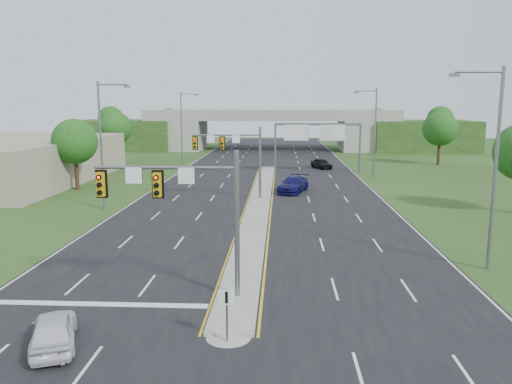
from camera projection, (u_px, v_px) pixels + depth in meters
The scene contains 25 objects.
ground at pixel (238, 299), 23.45m from camera, with size 240.00×240.00×0.00m, color #253F16.
road at pixel (264, 184), 57.89m from camera, with size 24.00×160.00×0.02m, color black.
median at pixel (259, 203), 46.07m from camera, with size 2.00×54.00×0.16m, color gray.
median_nose at pixel (229, 335), 19.50m from camera, with size 2.00×2.00×0.16m, color gray.
lane_markings at pixel (256, 193), 51.93m from camera, with size 23.72×160.00×0.01m.
signal_mast_near at pixel (187, 200), 22.68m from camera, with size 6.62×0.60×7.00m.
signal_mast_far at pixel (236, 151), 47.28m from camera, with size 6.62×0.60×7.00m.
keep_right_sign at pixel (227, 307), 18.74m from camera, with size 0.60×0.13×2.20m.
sign_gantry at pixel (316, 134), 66.42m from camera, with size 11.58×0.44×6.67m.
overpass at pixel (272, 132), 101.56m from camera, with size 80.00×14.00×8.10m.
lightpole_l_mid at pixel (103, 139), 42.75m from camera, with size 2.85×0.25×11.00m.
lightpole_l_far at pixel (183, 124), 77.18m from camera, with size 2.85×0.25×11.00m.
lightpole_r_near at pixel (492, 160), 26.66m from camera, with size 2.85×0.25×11.00m.
lightpole_r_far at pixel (374, 129), 61.10m from camera, with size 2.85×0.25×11.00m.
tree_l_near at pixel (75, 142), 53.08m from camera, with size 4.80×4.80×7.60m.
tree_l_mid at pixel (115, 128), 77.82m from camera, with size 5.20×5.20×8.12m.
tree_r_mid at pixel (440, 129), 75.33m from camera, with size 5.20×5.20×8.12m.
tree_back_a at pixel (111, 119), 116.83m from camera, with size 6.00×6.00×8.85m.
tree_back_b at pixel (170, 120), 116.19m from camera, with size 5.60×5.60×8.32m.
tree_back_c at pixel (378, 121), 113.80m from camera, with size 5.60×5.60×8.32m.
tree_back_d at pixel (440, 119), 113.05m from camera, with size 6.00×6.00×8.85m.
commercial_building at pixel (11, 161), 58.95m from camera, with size 18.00×30.00×5.00m, color gray.
car_white at pixel (54, 330), 18.65m from camera, with size 1.57×3.89×1.33m, color silver.
car_far_b at pixel (293, 184), 52.15m from camera, with size 2.26×5.57×1.62m, color #0D0C49.
car_far_c at pixel (321, 163), 71.66m from camera, with size 1.71×4.26×1.45m, color black.
Camera 1 is at (1.99, -22.17, 8.98)m, focal length 35.00 mm.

